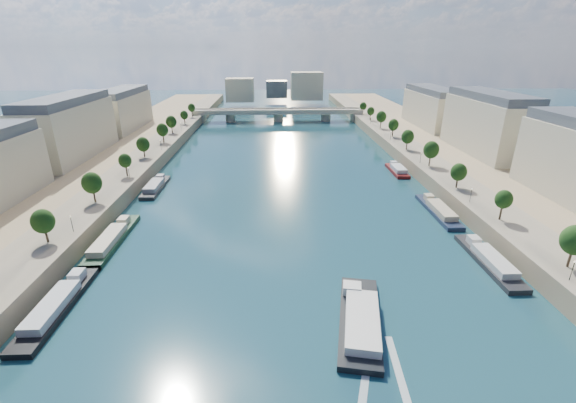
{
  "coord_description": "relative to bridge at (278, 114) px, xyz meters",
  "views": [
    {
      "loc": [
        -3.95,
        -15.53,
        46.69
      ],
      "look_at": [
        0.17,
        87.64,
        5.0
      ],
      "focal_mm": 24.0,
      "sensor_mm": 36.0,
      "label": 1
    }
  ],
  "objects": [
    {
      "name": "ground",
      "position": [
        0.0,
        -144.79,
        -5.08
      ],
      "size": [
        700.0,
        700.0,
        0.0
      ],
      "primitive_type": "plane",
      "color": "#0D323A",
      "rests_on": "ground"
    },
    {
      "name": "quay_left",
      "position": [
        -72.0,
        -144.79,
        -2.58
      ],
      "size": [
        44.0,
        520.0,
        5.0
      ],
      "primitive_type": "cube",
      "color": "#9E8460",
      "rests_on": "ground"
    },
    {
      "name": "quay_right",
      "position": [
        72.0,
        -144.79,
        -2.58
      ],
      "size": [
        44.0,
        520.0,
        5.0
      ],
      "primitive_type": "cube",
      "color": "#9E8460",
      "rests_on": "ground"
    },
    {
      "name": "pave_left",
      "position": [
        -57.0,
        -144.79,
        -0.03
      ],
      "size": [
        14.0,
        520.0,
        0.1
      ],
      "primitive_type": "cube",
      "color": "gray",
      "rests_on": "quay_left"
    },
    {
      "name": "pave_right",
      "position": [
        57.0,
        -144.79,
        -0.03
      ],
      "size": [
        14.0,
        520.0,
        0.1
      ],
      "primitive_type": "cube",
      "color": "gray",
      "rests_on": "quay_right"
    },
    {
      "name": "trees_left",
      "position": [
        -55.0,
        -142.79,
        5.39
      ],
      "size": [
        4.8,
        268.8,
        8.26
      ],
      "color": "#382B1E",
      "rests_on": "ground"
    },
    {
      "name": "trees_right",
      "position": [
        55.0,
        -134.79,
        5.39
      ],
      "size": [
        4.8,
        268.8,
        8.26
      ],
      "color": "#382B1E",
      "rests_on": "ground"
    },
    {
      "name": "lamps_left",
      "position": [
        -52.5,
        -154.79,
        2.7
      ],
      "size": [
        0.36,
        200.36,
        4.28
      ],
      "color": "black",
      "rests_on": "ground"
    },
    {
      "name": "lamps_right",
      "position": [
        52.5,
        -139.79,
        2.7
      ],
      "size": [
        0.36,
        200.36,
        4.28
      ],
      "color": "black",
      "rests_on": "ground"
    },
    {
      "name": "buildings_left",
      "position": [
        -85.0,
        -132.79,
        11.37
      ],
      "size": [
        16.0,
        226.0,
        23.2
      ],
      "color": "beige",
      "rests_on": "ground"
    },
    {
      "name": "buildings_right",
      "position": [
        85.0,
        -132.79,
        11.37
      ],
      "size": [
        16.0,
        226.0,
        23.2
      ],
      "color": "beige",
      "rests_on": "ground"
    },
    {
      "name": "skyline",
      "position": [
        3.19,
        74.74,
        9.57
      ],
      "size": [
        79.0,
        42.0,
        22.0
      ],
      "color": "beige",
      "rests_on": "ground"
    },
    {
      "name": "bridge",
      "position": [
        0.0,
        0.0,
        0.0
      ],
      "size": [
        112.0,
        12.0,
        8.15
      ],
      "color": "#C1B79E",
      "rests_on": "ground"
    },
    {
      "name": "tour_barge",
      "position": [
        11.32,
        -204.35,
        -4.2
      ],
      "size": [
        11.94,
        25.82,
        3.58
      ],
      "rotation": [
        0.0,
        0.0,
        -0.2
      ],
      "color": "black",
      "rests_on": "ground"
    },
    {
      "name": "wake",
      "position": [
        11.32,
        -221.02,
        -5.06
      ],
      "size": [
        12.71,
        26.01,
        0.04
      ],
      "color": "silver",
      "rests_on": "ground"
    },
    {
      "name": "moored_barges_left",
      "position": [
        -45.5,
        -184.28,
        -4.24
      ],
      "size": [
        5.0,
        128.54,
        3.6
      ],
      "color": "maroon",
      "rests_on": "ground"
    },
    {
      "name": "moored_barges_right",
      "position": [
        45.5,
        -189.47,
        -4.24
      ],
      "size": [
        5.0,
        160.57,
        3.6
      ],
      "color": "black",
      "rests_on": "ground"
    }
  ]
}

